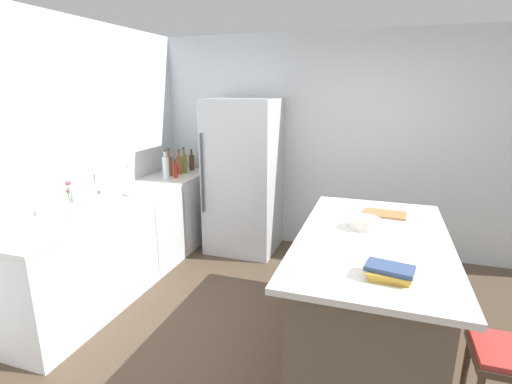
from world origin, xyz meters
TOP-DOWN VIEW (x-y plane):
  - ground_plane at (0.00, 0.00)m, footprint 7.20×7.20m
  - wall_rear at (0.00, 2.25)m, footprint 6.00×0.10m
  - wall_left at (-2.45, 0.00)m, footprint 0.10×6.00m
  - counter_run_left at (-2.10, 0.68)m, footprint 0.63×2.88m
  - kitchen_island at (0.32, 0.28)m, footprint 1.05×1.90m
  - refrigerator at (-1.24, 1.83)m, footprint 0.82×0.77m
  - bar_stool at (1.05, -0.40)m, footprint 0.36×0.36m
  - sink_faucet at (-2.15, 0.35)m, footprint 0.15×0.05m
  - flower_vase at (-2.07, -0.05)m, footprint 0.09×0.09m
  - paper_towel_roll at (-2.05, 0.70)m, footprint 0.14×0.14m
  - syrup_bottle at (-2.03, 1.99)m, footprint 0.06×0.06m
  - gin_bottle at (-2.10, 1.90)m, footprint 0.07×0.07m
  - olive_oil_bottle at (-2.04, 1.81)m, footprint 0.06×0.06m
  - vinegar_bottle at (-2.06, 1.72)m, footprint 0.06×0.06m
  - whiskey_bottle at (-2.13, 1.61)m, footprint 0.07×0.07m
  - hot_sauce_bottle at (-2.00, 1.53)m, footprint 0.05×0.05m
  - soda_bottle at (-2.06, 1.42)m, footprint 0.08×0.08m
  - cookbook_stack at (0.43, -0.34)m, footprint 0.28×0.20m
  - mixing_bowl at (0.25, 0.44)m, footprint 0.23×0.23m
  - cutting_board at (0.40, 0.83)m, footprint 0.36×0.23m

SIDE VIEW (x-z plane):
  - ground_plane at x=0.00m, z-range 0.00..0.00m
  - counter_run_left at x=-2.10m, z-range 0.00..0.93m
  - kitchen_island at x=0.32m, z-range 0.01..0.94m
  - bar_stool at x=1.05m, z-range 0.21..0.86m
  - refrigerator at x=-1.24m, z-range 0.00..1.85m
  - cutting_board at x=0.40m, z-range 0.93..0.95m
  - cookbook_stack at x=0.43m, z-range 0.93..1.01m
  - mixing_bowl at x=0.25m, z-range 0.93..1.01m
  - flower_vase at x=-2.07m, z-range 0.85..1.17m
  - hot_sauce_bottle at x=-2.00m, z-range 0.90..1.13m
  - syrup_bottle at x=-2.03m, z-range 0.89..1.17m
  - gin_bottle at x=-2.10m, z-range 0.89..1.19m
  - vinegar_bottle at x=-2.06m, z-range 0.89..1.20m
  - whiskey_bottle at x=-2.13m, z-range 0.88..1.22m
  - olive_oil_bottle at x=-2.04m, z-range 0.89..1.21m
  - paper_towel_roll at x=-2.05m, z-range 0.90..1.21m
  - soda_bottle at x=-2.06m, z-range 0.89..1.24m
  - sink_faucet at x=-2.15m, z-range 0.93..1.23m
  - wall_rear at x=0.00m, z-range 0.00..2.60m
  - wall_left at x=-2.45m, z-range 0.00..2.60m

